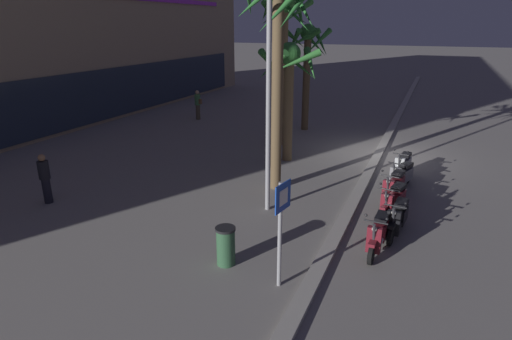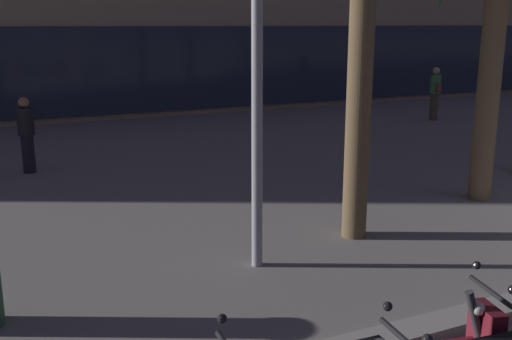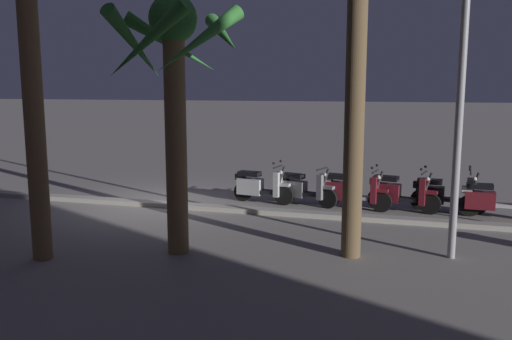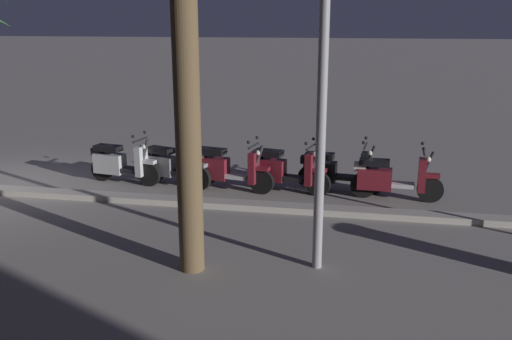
{
  "view_description": "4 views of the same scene",
  "coord_description": "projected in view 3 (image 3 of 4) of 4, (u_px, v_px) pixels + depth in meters",
  "views": [
    {
      "loc": [
        -18.38,
        -1.76,
        5.41
      ],
      "look_at": [
        -7.33,
        2.93,
        1.25
      ],
      "focal_mm": 29.8,
      "sensor_mm": 36.0,
      "label": 1
    },
    {
      "loc": [
        -10.35,
        -4.04,
        3.09
      ],
      "look_at": [
        -6.8,
        3.56,
        1.03
      ],
      "focal_mm": 41.89,
      "sensor_mm": 36.0,
      "label": 2
    },
    {
      "loc": [
        -6.37,
        12.6,
        3.11
      ],
      "look_at": [
        -3.11,
        1.22,
        1.25
      ],
      "focal_mm": 37.22,
      "sensor_mm": 36.0,
      "label": 3
    },
    {
      "loc": [
        -7.75,
        10.11,
        3.54
      ],
      "look_at": [
        -6.28,
        2.38,
        1.38
      ],
      "focal_mm": 38.72,
      "sensor_mm": 36.0,
      "label": 4
    }
  ],
  "objects": [
    {
      "name": "scooter_maroon_lead_nearest",
      "position": [
        349.0,
        191.0,
        13.59
      ],
      "size": [
        1.85,
        0.68,
        1.17
      ],
      "color": "black",
      "rests_on": "ground"
    },
    {
      "name": "ground_plane",
      "position": [
        157.0,
        204.0,
        14.18
      ],
      "size": [
        200.0,
        200.0,
        0.0
      ],
      "primitive_type": "plane",
      "color": "gray"
    },
    {
      "name": "scooter_black_gap_after_mid",
      "position": [
        442.0,
        194.0,
        13.29
      ],
      "size": [
        1.84,
        0.57,
        1.17
      ],
      "color": "black",
      "rests_on": "ground"
    },
    {
      "name": "curb_strip",
      "position": [
        153.0,
        204.0,
        13.95
      ],
      "size": [
        60.0,
        0.36,
        0.12
      ],
      "primitive_type": "cube",
      "color": "#ADA89E",
      "rests_on": "ground"
    },
    {
      "name": "scooter_maroon_tail_end",
      "position": [
        493.0,
        200.0,
        12.65
      ],
      "size": [
        1.84,
        0.56,
        1.17
      ],
      "color": "black",
      "rests_on": "ground"
    },
    {
      "name": "scooter_maroon_far_back",
      "position": [
        397.0,
        193.0,
        13.37
      ],
      "size": [
        1.8,
        0.71,
        1.17
      ],
      "color": "black",
      "rests_on": "ground"
    },
    {
      "name": "palm_tree_mid_walkway",
      "position": [
        175.0,
        66.0,
        9.54
      ],
      "size": [
        2.67,
        2.66,
        4.74
      ],
      "color": "olive",
      "rests_on": "ground"
    },
    {
      "name": "scooter_grey_last_in_row",
      "position": [
        302.0,
        188.0,
        14.05
      ],
      "size": [
        1.7,
        0.8,
        1.04
      ],
      "color": "black",
      "rests_on": "ground"
    },
    {
      "name": "scooter_silver_mid_centre",
      "position": [
        259.0,
        186.0,
        14.32
      ],
      "size": [
        1.73,
        0.62,
        1.17
      ],
      "color": "black",
      "rests_on": "ground"
    }
  ]
}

